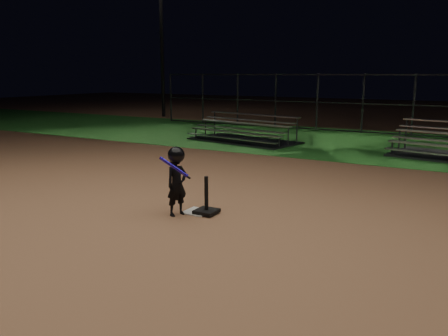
% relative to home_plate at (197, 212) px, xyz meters
% --- Properties ---
extents(ground, '(80.00, 80.00, 0.00)m').
position_rel_home_plate_xyz_m(ground, '(0.00, 0.00, -0.01)').
color(ground, '#996645').
rests_on(ground, ground).
extents(grass_strip, '(60.00, 8.00, 0.01)m').
position_rel_home_plate_xyz_m(grass_strip, '(0.00, 10.00, -0.01)').
color(grass_strip, '#1F5C1D').
rests_on(grass_strip, ground).
extents(home_plate, '(0.45, 0.45, 0.02)m').
position_rel_home_plate_xyz_m(home_plate, '(0.00, 0.00, 0.00)').
color(home_plate, beige).
rests_on(home_plate, ground).
extents(batting_tee, '(0.38, 0.38, 0.68)m').
position_rel_home_plate_xyz_m(batting_tee, '(0.20, -0.00, 0.13)').
color(batting_tee, black).
rests_on(batting_tee, home_plate).
extents(child_batter, '(0.49, 0.54, 1.25)m').
position_rel_home_plate_xyz_m(child_batter, '(-0.23, -0.30, 0.65)').
color(child_batter, black).
rests_on(child_batter, ground).
extents(bleacher_left, '(4.35, 2.71, 0.99)m').
position_rel_home_plate_xyz_m(bleacher_left, '(-3.26, 8.26, 0.19)').
color(bleacher_left, '#A1A2A6').
rests_on(bleacher_left, ground).
extents(backstop_fence, '(20.08, 0.08, 2.50)m').
position_rel_home_plate_xyz_m(backstop_fence, '(0.00, 13.00, 1.24)').
color(backstop_fence, '#38383D').
rests_on(backstop_fence, ground).
extents(light_pole_left, '(0.90, 0.53, 8.30)m').
position_rel_home_plate_xyz_m(light_pole_left, '(-12.00, 14.94, 4.93)').
color(light_pole_left, '#2D2D30').
rests_on(light_pole_left, ground).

